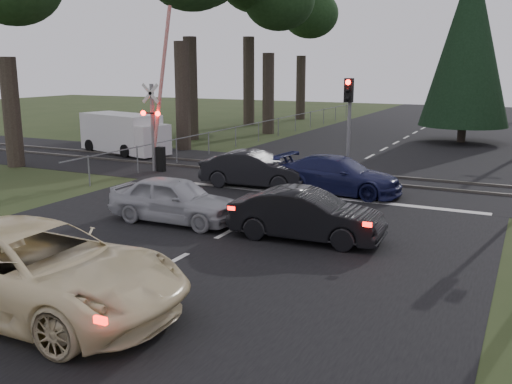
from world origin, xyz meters
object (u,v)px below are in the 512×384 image
Objects in this scene: dark_car_far at (255,170)px; traffic_signal_center at (348,113)px; dark_hatchback at (306,215)px; cream_coupe at (35,270)px; blue_sedan at (338,175)px; crossing_signal at (157,125)px; silver_car at (175,200)px; white_van at (126,134)px.

traffic_signal_center is at bearing -61.95° from dark_car_far.
cream_coupe is at bearing 153.12° from dark_hatchback.
blue_sedan is 1.11× the size of dark_car_far.
crossing_signal is 1.51× the size of blue_sedan.
crossing_signal is 5.56m from dark_car_far.
silver_car is at bearing -51.23° from crossing_signal.
crossing_signal is 5.96m from white_van.
crossing_signal is 1.24× the size of white_van.
cream_coupe is 6.56m from silver_car.
silver_car and dark_car_far have the same top height.
crossing_signal is 1.68× the size of dark_car_far.
traffic_signal_center is at bearing 6.15° from crossing_signal.
white_van is (-9.98, 10.26, 0.37)m from silver_car.
blue_sedan is at bearing -89.17° from dark_car_far.
crossing_signal is 1.70× the size of traffic_signal_center.
dark_car_far is (-0.06, 5.55, 0.00)m from silver_car.
dark_hatchback is 0.73× the size of white_van.
crossing_signal is at bearing 38.04° from silver_car.
blue_sedan is 13.82m from white_van.
cream_coupe reaches higher than blue_sedan.
dark_hatchback is at bearing -25.07° from cream_coupe.
white_van is (-4.64, 3.61, -1.01)m from crossing_signal.
cream_coupe reaches higher than dark_car_far.
crossing_signal is 1.71× the size of dark_hatchback.
traffic_signal_center reaches higher than cream_coupe.
crossing_signal is at bearing 25.77° from cream_coupe.
crossing_signal is 8.62m from blue_sedan.
dark_car_far is (5.28, -1.10, -1.37)m from crossing_signal.
cream_coupe is 12.49m from blue_sedan.
cream_coupe is at bearing -63.36° from crossing_signal.
traffic_signal_center reaches higher than dark_car_far.
dark_hatchback is (9.49, -6.59, -1.39)m from crossing_signal.
dark_car_far is (-3.00, -1.99, -2.12)m from traffic_signal_center.
dark_car_far is at bearing 101.07° from blue_sedan.
blue_sedan is (-1.01, 5.85, -0.00)m from dark_hatchback.
crossing_signal is 8.63m from silver_car.
dark_car_far is at bearing -0.09° from silver_car.
silver_car is (-1.23, 6.44, -0.15)m from cream_coupe.
traffic_signal_center is 8.36m from silver_car.
blue_sedan is 0.82× the size of white_van.
traffic_signal_center reaches higher than white_van.
silver_car is 5.55m from dark_car_far.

